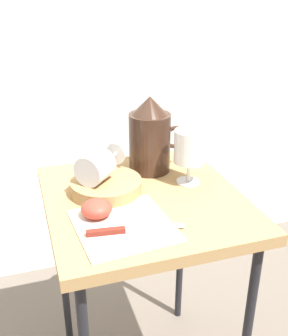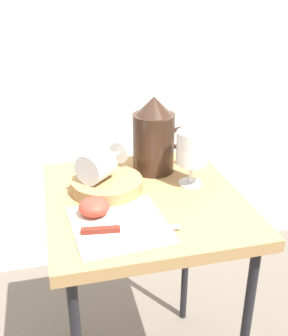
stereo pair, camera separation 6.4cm
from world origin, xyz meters
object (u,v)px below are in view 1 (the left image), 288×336
Objects in this scene: wine_glass_upright at (190,149)px; apple_half_left at (97,208)px; wine_glass_tipped_near at (96,167)px; pitcher at (150,141)px; knife at (121,231)px; basket_tray at (106,186)px; table at (144,219)px.

apple_half_left is (-0.27, -0.10, -0.07)m from wine_glass_upright.
pitcher is at bearing 27.96° from wine_glass_tipped_near.
apple_half_left is at bearing 113.58° from knife.
wine_glass_upright is at bearing -3.74° from basket_tray.
wine_glass_tipped_near reaches higher than knife.
basket_tray is 0.06m from wine_glass_tipped_near.
basket_tray is at bearing 176.26° from wine_glass_upright.
wine_glass_upright is at bearing -4.15° from wine_glass_tipped_near.
table is 0.18m from apple_half_left.
basket_tray is 0.24m from wine_glass_upright.
basket_tray is 0.85× the size of knife.
apple_half_left is at bearing -159.86° from wine_glass_upright.
pitcher reaches higher than wine_glass_upright.
pitcher reaches higher than table.
table is 3.06× the size of pitcher.
wine_glass_tipped_near is (-0.11, 0.06, 0.14)m from table.
wine_glass_tipped_near is (-0.17, -0.09, -0.01)m from pitcher.
wine_glass_tipped_near is (-0.25, 0.02, -0.02)m from wine_glass_upright.
table is 0.13m from basket_tray.
wine_glass_upright is 2.06× the size of apple_half_left.
wine_glass_upright is (0.14, 0.04, 0.17)m from table.
wine_glass_tipped_near is at bearing 171.81° from basket_tray.
wine_glass_upright reaches higher than wine_glass_tipped_near.
basket_tray is at bearing 148.88° from table.
basket_tray is 0.19m from pitcher.
pitcher is 0.30m from apple_half_left.
pitcher is 1.45× the size of wine_glass_upright.
knife is (0.04, -0.08, -0.02)m from apple_half_left.
wine_glass_upright is (0.07, -0.11, 0.01)m from pitcher.
basket_tray is at bearing 86.38° from knife.
apple_half_left is at bearing -155.05° from table.
apple_half_left is at bearing -112.97° from basket_tray.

